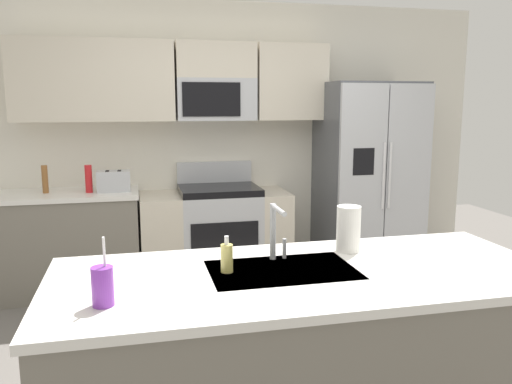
{
  "coord_description": "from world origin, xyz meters",
  "views": [
    {
      "loc": [
        -0.84,
        -2.87,
        1.67
      ],
      "look_at": [
        -0.03,
        0.6,
        1.05
      ],
      "focal_mm": 36.45,
      "sensor_mm": 36.0,
      "label": 1
    }
  ],
  "objects_px": {
    "range_oven": "(216,235)",
    "soap_dispenser": "(227,258)",
    "refrigerator": "(368,180)",
    "bottle_red": "(89,179)",
    "paper_towel_roll": "(348,229)",
    "toaster": "(114,181)",
    "pepper_mill": "(45,179)",
    "drink_cup_purple": "(103,286)",
    "sink_faucet": "(276,227)"
  },
  "relations": [
    {
      "from": "toaster",
      "to": "sink_faucet",
      "type": "xyz_separation_m",
      "value": [
        0.84,
        -2.25,
        0.08
      ]
    },
    {
      "from": "refrigerator",
      "to": "drink_cup_purple",
      "type": "height_order",
      "value": "refrigerator"
    },
    {
      "from": "range_oven",
      "to": "soap_dispenser",
      "type": "bearing_deg",
      "value": -97.46
    },
    {
      "from": "drink_cup_purple",
      "to": "paper_towel_roll",
      "type": "bearing_deg",
      "value": 21.3
    },
    {
      "from": "drink_cup_purple",
      "to": "pepper_mill",
      "type": "bearing_deg",
      "value": 102.81
    },
    {
      "from": "refrigerator",
      "to": "pepper_mill",
      "type": "distance_m",
      "value": 2.95
    },
    {
      "from": "sink_faucet",
      "to": "drink_cup_purple",
      "type": "xyz_separation_m",
      "value": [
        -0.79,
        -0.4,
        -0.09
      ]
    },
    {
      "from": "refrigerator",
      "to": "paper_towel_roll",
      "type": "xyz_separation_m",
      "value": [
        -1.13,
        -2.16,
        0.09
      ]
    },
    {
      "from": "toaster",
      "to": "soap_dispenser",
      "type": "relative_size",
      "value": 1.65
    },
    {
      "from": "bottle_red",
      "to": "soap_dispenser",
      "type": "height_order",
      "value": "bottle_red"
    },
    {
      "from": "toaster",
      "to": "pepper_mill",
      "type": "height_order",
      "value": "pepper_mill"
    },
    {
      "from": "refrigerator",
      "to": "bottle_red",
      "type": "xyz_separation_m",
      "value": [
        -2.59,
        0.01,
        0.09
      ]
    },
    {
      "from": "bottle_red",
      "to": "refrigerator",
      "type": "bearing_deg",
      "value": -0.27
    },
    {
      "from": "pepper_mill",
      "to": "paper_towel_roll",
      "type": "distance_m",
      "value": 2.88
    },
    {
      "from": "range_oven",
      "to": "soap_dispenser",
      "type": "height_order",
      "value": "range_oven"
    },
    {
      "from": "range_oven",
      "to": "drink_cup_purple",
      "type": "distance_m",
      "value": 2.88
    },
    {
      "from": "sink_faucet",
      "to": "bottle_red",
      "type": "bearing_deg",
      "value": 115.04
    },
    {
      "from": "bottle_red",
      "to": "pepper_mill",
      "type": "bearing_deg",
      "value": 170.96
    },
    {
      "from": "range_oven",
      "to": "paper_towel_roll",
      "type": "distance_m",
      "value": 2.33
    },
    {
      "from": "drink_cup_purple",
      "to": "sink_faucet",
      "type": "bearing_deg",
      "value": 26.77
    },
    {
      "from": "range_oven",
      "to": "drink_cup_purple",
      "type": "bearing_deg",
      "value": -107.42
    },
    {
      "from": "paper_towel_roll",
      "to": "refrigerator",
      "type": "bearing_deg",
      "value": 62.35
    },
    {
      "from": "range_oven",
      "to": "refrigerator",
      "type": "distance_m",
      "value": 1.57
    },
    {
      "from": "range_oven",
      "to": "refrigerator",
      "type": "height_order",
      "value": "refrigerator"
    },
    {
      "from": "pepper_mill",
      "to": "sink_faucet",
      "type": "height_order",
      "value": "sink_faucet"
    },
    {
      "from": "pepper_mill",
      "to": "drink_cup_purple",
      "type": "height_order",
      "value": "drink_cup_purple"
    },
    {
      "from": "toaster",
      "to": "soap_dispenser",
      "type": "bearing_deg",
      "value": -76.29
    },
    {
      "from": "refrigerator",
      "to": "soap_dispenser",
      "type": "height_order",
      "value": "refrigerator"
    },
    {
      "from": "bottle_red",
      "to": "sink_faucet",
      "type": "relative_size",
      "value": 0.84
    },
    {
      "from": "bottle_red",
      "to": "soap_dispenser",
      "type": "bearing_deg",
      "value": -71.61
    },
    {
      "from": "range_oven",
      "to": "soap_dispenser",
      "type": "relative_size",
      "value": 8.0
    },
    {
      "from": "bottle_red",
      "to": "soap_dispenser",
      "type": "distance_m",
      "value": 2.48
    },
    {
      "from": "drink_cup_purple",
      "to": "refrigerator",
      "type": "bearing_deg",
      "value": 48.36
    },
    {
      "from": "toaster",
      "to": "pepper_mill",
      "type": "distance_m",
      "value": 0.57
    },
    {
      "from": "pepper_mill",
      "to": "bottle_red",
      "type": "height_order",
      "value": "same"
    },
    {
      "from": "toaster",
      "to": "paper_towel_roll",
      "type": "xyz_separation_m",
      "value": [
        1.25,
        -2.18,
        0.03
      ]
    },
    {
      "from": "toaster",
      "to": "drink_cup_purple",
      "type": "height_order",
      "value": "drink_cup_purple"
    },
    {
      "from": "pepper_mill",
      "to": "bottle_red",
      "type": "bearing_deg",
      "value": -9.04
    },
    {
      "from": "refrigerator",
      "to": "pepper_mill",
      "type": "height_order",
      "value": "refrigerator"
    },
    {
      "from": "bottle_red",
      "to": "paper_towel_roll",
      "type": "relative_size",
      "value": 0.99
    },
    {
      "from": "soap_dispenser",
      "to": "refrigerator",
      "type": "bearing_deg",
      "value": 52.39
    },
    {
      "from": "bottle_red",
      "to": "drink_cup_purple",
      "type": "height_order",
      "value": "drink_cup_purple"
    },
    {
      "from": "range_oven",
      "to": "drink_cup_purple",
      "type": "relative_size",
      "value": 4.97
    },
    {
      "from": "range_oven",
      "to": "toaster",
      "type": "height_order",
      "value": "range_oven"
    },
    {
      "from": "paper_towel_roll",
      "to": "soap_dispenser",
      "type": "bearing_deg",
      "value": -164.61
    },
    {
      "from": "pepper_mill",
      "to": "soap_dispenser",
      "type": "distance_m",
      "value": 2.67
    },
    {
      "from": "drink_cup_purple",
      "to": "soap_dispenser",
      "type": "distance_m",
      "value": 0.6
    },
    {
      "from": "paper_towel_roll",
      "to": "drink_cup_purple",
      "type": "bearing_deg",
      "value": -158.7
    },
    {
      "from": "toaster",
      "to": "pepper_mill",
      "type": "bearing_deg",
      "value": 174.96
    },
    {
      "from": "refrigerator",
      "to": "bottle_red",
      "type": "bearing_deg",
      "value": 179.73
    }
  ]
}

